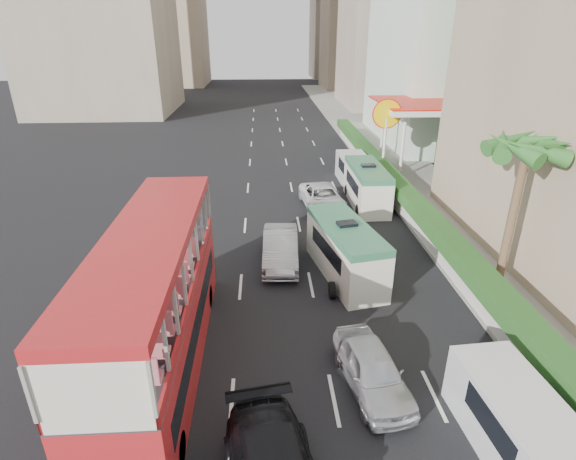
{
  "coord_description": "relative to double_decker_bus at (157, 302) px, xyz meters",
  "views": [
    {
      "loc": [
        -2.45,
        -12.61,
        10.6
      ],
      "look_at": [
        -1.5,
        4.0,
        3.2
      ],
      "focal_mm": 28.0,
      "sensor_mm": 36.0,
      "label": 1
    }
  ],
  "objects": [
    {
      "name": "panel_van_far",
      "position": [
        10.4,
        19.49,
        -1.52
      ],
      "size": [
        2.16,
        5.12,
        2.03
      ],
      "primitive_type": "cube",
      "rotation": [
        0.0,
        0.0,
        0.03
      ],
      "color": "silver",
      "rests_on": "ground"
    },
    {
      "name": "panel_van_near",
      "position": [
        10.18,
        -4.3,
        -1.57
      ],
      "size": [
        2.26,
        4.92,
        1.92
      ],
      "primitive_type": "cube",
      "rotation": [
        0.0,
        0.0,
        0.07
      ],
      "color": "silver",
      "rests_on": "ground"
    },
    {
      "name": "palm_tree",
      "position": [
        13.8,
        4.0,
        0.85
      ],
      "size": [
        0.36,
        0.36,
        6.4
      ],
      "primitive_type": "cylinder",
      "color": "brown",
      "rests_on": "sidewalk"
    },
    {
      "name": "sidewalk",
      "position": [
        15.0,
        25.0,
        -2.44
      ],
      "size": [
        6.0,
        120.0,
        0.18
      ],
      "primitive_type": "cube",
      "color": "#99968C",
      "rests_on": "ground"
    },
    {
      "name": "car_silver_lane_a",
      "position": [
        4.31,
        7.25,
        -2.53
      ],
      "size": [
        1.88,
        4.88,
        1.58
      ],
      "primitive_type": "imported",
      "rotation": [
        0.0,
        0.0,
        -0.04
      ],
      "color": "#B8BABF",
      "rests_on": "ground"
    },
    {
      "name": "car_silver_lane_b",
      "position": [
        6.88,
        -1.5,
        -2.53
      ],
      "size": [
        2.29,
        4.34,
        1.41
      ],
      "primitive_type": "imported",
      "rotation": [
        0.0,
        0.0,
        0.16
      ],
      "color": "#B8BABF",
      "rests_on": "ground"
    },
    {
      "name": "minibus_near",
      "position": [
        7.27,
        5.81,
        -1.25
      ],
      "size": [
        3.07,
        6.06,
        2.57
      ],
      "primitive_type": "cube",
      "rotation": [
        0.0,
        0.0,
        0.2
      ],
      "color": "silver",
      "rests_on": "ground"
    },
    {
      "name": "ground_plane",
      "position": [
        6.0,
        0.0,
        -2.53
      ],
      "size": [
        200.0,
        200.0,
        0.0
      ],
      "primitive_type": "plane",
      "color": "black",
      "rests_on": "ground"
    },
    {
      "name": "van_asset",
      "position": [
        7.34,
        14.63,
        -2.53
      ],
      "size": [
        2.84,
        5.33,
        1.43
      ],
      "primitive_type": "imported",
      "rotation": [
        0.0,
        0.0,
        0.09
      ],
      "color": "silver",
      "rests_on": "ground"
    },
    {
      "name": "kerb_wall",
      "position": [
        12.2,
        14.0,
        -1.85
      ],
      "size": [
        0.3,
        44.0,
        1.0
      ],
      "primitive_type": "cube",
      "color": "silver",
      "rests_on": "sidewalk"
    },
    {
      "name": "double_decker_bus",
      "position": [
        0.0,
        0.0,
        0.0
      ],
      "size": [
        2.5,
        11.0,
        5.06
      ],
      "primitive_type": "cube",
      "color": "red",
      "rests_on": "ground"
    },
    {
      "name": "hedge",
      "position": [
        12.2,
        14.0,
        -1.0
      ],
      "size": [
        1.1,
        44.0,
        0.7
      ],
      "primitive_type": "cube",
      "color": "#2D6626",
      "rests_on": "kerb_wall"
    },
    {
      "name": "shell_station",
      "position": [
        16.0,
        23.0,
        0.22
      ],
      "size": [
        6.5,
        8.0,
        5.5
      ],
      "primitive_type": "cube",
      "color": "silver",
      "rests_on": "ground"
    },
    {
      "name": "minibus_far",
      "position": [
        10.31,
        15.08,
        -1.23
      ],
      "size": [
        1.99,
        5.88,
        2.6
      ],
      "primitive_type": "cube",
      "rotation": [
        0.0,
        0.0,
        0.01
      ],
      "color": "silver",
      "rests_on": "ground"
    }
  ]
}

